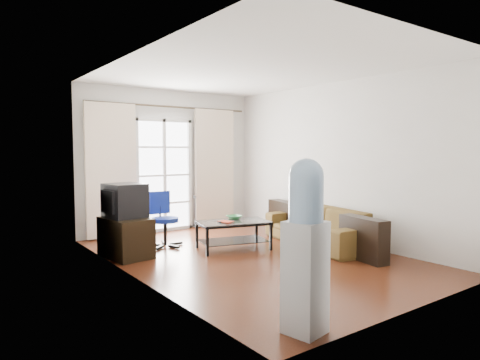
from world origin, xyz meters
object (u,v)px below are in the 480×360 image
object	(u,v)px
coffee_table	(233,231)
water_cooler	(306,243)
sofa	(318,226)
task_chair	(164,230)
tv_stand	(126,237)
crt_tv	(124,201)

from	to	relation	value
coffee_table	water_cooler	bearing A→B (deg)	-114.17
sofa	coffee_table	size ratio (longest dim) A/B	1.83
task_chair	water_cooler	bearing A→B (deg)	-96.98
tv_stand	task_chair	bearing A→B (deg)	13.83
sofa	tv_stand	world-z (taller)	sofa
sofa	water_cooler	bearing A→B (deg)	-37.98
crt_tv	coffee_table	bearing A→B (deg)	-27.97
coffee_table	water_cooler	size ratio (longest dim) A/B	0.82
task_chair	coffee_table	bearing A→B (deg)	-44.98
tv_stand	water_cooler	size ratio (longest dim) A/B	0.53
tv_stand	task_chair	size ratio (longest dim) A/B	0.89
sofa	coffee_table	world-z (taller)	sofa
coffee_table	crt_tv	xyz separation A→B (m)	(-1.55, 0.58, 0.54)
tv_stand	crt_tv	bearing A→B (deg)	83.46
crt_tv	task_chair	xyz separation A→B (m)	(0.76, 0.23, -0.56)
task_chair	water_cooler	xyz separation A→B (m)	(-0.50, -3.69, 0.52)
coffee_table	task_chair	size ratio (longest dim) A/B	1.38
sofa	tv_stand	size ratio (longest dim) A/B	2.83
tv_stand	task_chair	xyz separation A→B (m)	(0.76, 0.29, -0.03)
water_cooler	sofa	bearing A→B (deg)	30.16
sofa	coffee_table	distance (m)	1.42
sofa	tv_stand	bearing A→B (deg)	-100.62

